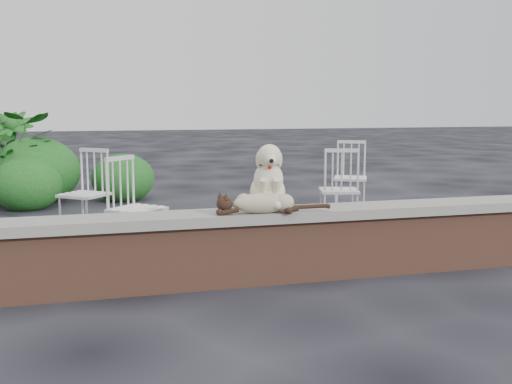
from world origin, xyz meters
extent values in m
plane|color=black|center=(0.00, 0.00, 0.00)|extent=(60.00, 60.00, 0.00)
cube|color=brown|center=(0.00, 0.00, 0.25)|extent=(6.00, 0.30, 0.50)
cube|color=slate|center=(0.00, 0.00, 0.54)|extent=(6.20, 0.40, 0.08)
imported|color=#164D17|center=(-3.03, 4.76, 0.66)|extent=(1.37, 1.25, 1.32)
imported|color=#164D17|center=(-3.10, 5.21, 0.66)|extent=(0.91, 0.91, 1.31)
ellipsoid|color=#164D17|center=(-2.79, 4.13, 0.33)|extent=(0.94, 0.86, 0.74)
ellipsoid|color=#164D17|center=(-2.72, 4.80, 0.45)|extent=(1.26, 1.16, 1.00)
ellipsoid|color=#164D17|center=(-1.49, 4.57, 0.33)|extent=(0.93, 0.85, 0.73)
camera|label=1|loc=(-1.92, -4.58, 1.41)|focal=42.61mm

